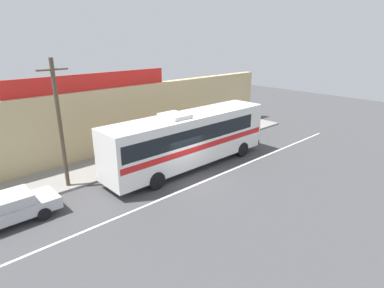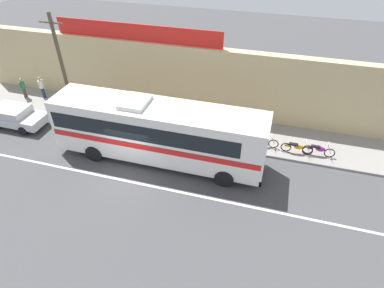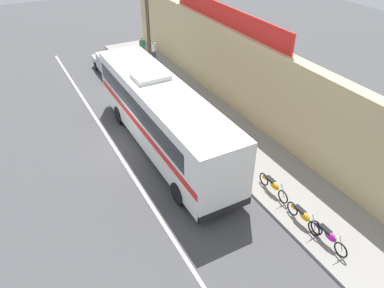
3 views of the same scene
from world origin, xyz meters
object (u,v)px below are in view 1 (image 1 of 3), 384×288
at_px(parked_car, 7,209).
at_px(motorcycle_black, 242,126).
at_px(motorcycle_orange, 234,129).
at_px(motorcycle_blue, 217,133).
at_px(utility_pole, 60,123).
at_px(intercity_bus, 188,137).

xyz_separation_m(parked_car, motorcycle_black, (19.63, 2.01, -0.17)).
xyz_separation_m(parked_car, motorcycle_orange, (18.38, 1.88, -0.17)).
bearing_deg(motorcycle_blue, utility_pole, -178.71).
distance_m(intercity_bus, utility_pole, 7.73).
relative_size(parked_car, utility_pole, 0.61).
relative_size(parked_car, motorcycle_orange, 2.32).
height_order(intercity_bus, utility_pole, utility_pole).
bearing_deg(utility_pole, motorcycle_blue, 1.29).
distance_m(intercity_bus, motorcycle_blue, 6.52).
bearing_deg(motorcycle_blue, parked_car, -172.99).
bearing_deg(motorcycle_orange, parked_car, -174.15).
xyz_separation_m(intercity_bus, motorcycle_orange, (7.78, 2.59, -1.50)).
relative_size(intercity_bus, motorcycle_blue, 6.17).
distance_m(intercity_bus, parked_car, 10.71).
bearing_deg(intercity_bus, utility_pole, 161.18).
distance_m(utility_pole, motorcycle_black, 16.48).
bearing_deg(utility_pole, motorcycle_black, 1.02).
bearing_deg(parked_car, utility_pole, 26.28).
bearing_deg(motorcycle_orange, motorcycle_black, 5.75).
bearing_deg(motorcycle_blue, intercity_bus, -154.65).
xyz_separation_m(parked_car, utility_pole, (3.48, 1.72, 3.08)).
bearing_deg(motorcycle_black, motorcycle_blue, 179.98).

